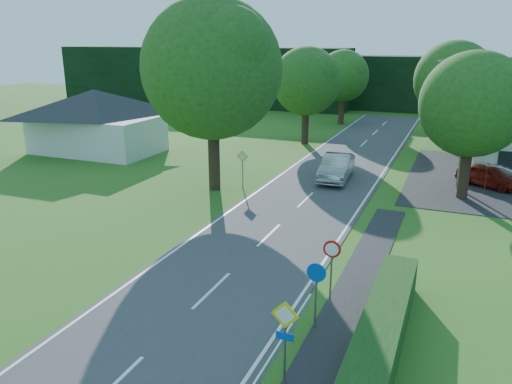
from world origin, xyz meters
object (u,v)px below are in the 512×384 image
at_px(parasol, 486,176).
at_px(motorcycle, 327,163).
at_px(parked_car_silver_a, 503,175).
at_px(moving_car, 336,167).
at_px(streetlight, 463,119).
at_px(parked_car_red, 489,176).

bearing_deg(parasol, motorcycle, 174.61).
xyz_separation_m(motorcycle, parked_car_silver_a, (11.46, 0.91, 0.09)).
xyz_separation_m(motorcycle, parasol, (10.38, -0.98, 0.34)).
height_order(motorcycle, parasol, parasol).
distance_m(moving_car, parasol, 9.29).
distance_m(streetlight, motorcycle, 9.52).
bearing_deg(motorcycle, parasol, -7.76).
bearing_deg(motorcycle, streetlight, -9.81).
height_order(streetlight, parasol, streetlight).
xyz_separation_m(streetlight, motorcycle, (-8.63, 1.13, -3.85)).
distance_m(parked_car_red, parked_car_silver_a, 1.24).
height_order(moving_car, motorcycle, moving_car).
bearing_deg(streetlight, moving_car, -172.69).
distance_m(motorcycle, parasol, 10.43).
relative_size(motorcycle, parasol, 1.08).
bearing_deg(parked_car_silver_a, parked_car_red, 146.86).
relative_size(moving_car, parasol, 2.53).
bearing_deg(parked_car_silver_a, moving_car, 118.57).
xyz_separation_m(streetlight, parasol, (1.74, 0.15, -3.52)).
bearing_deg(parasol, streetlight, -175.12).
xyz_separation_m(streetlight, moving_car, (-7.48, -0.96, -3.59)).
distance_m(streetlight, parked_car_red, 4.38).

